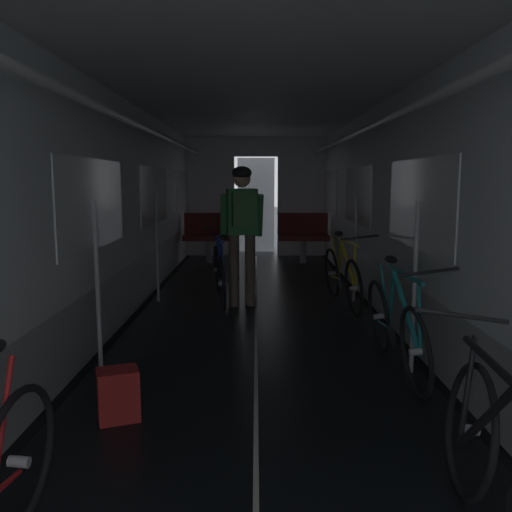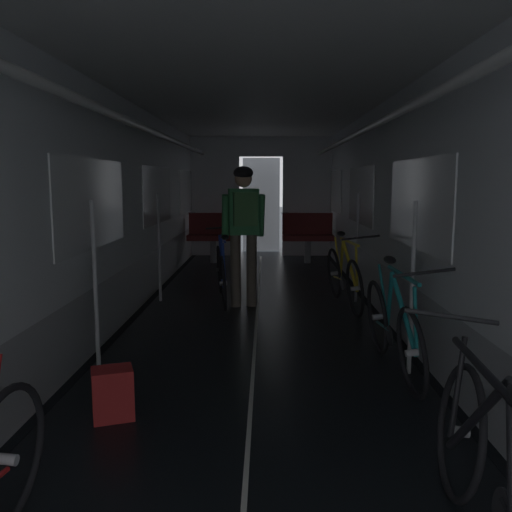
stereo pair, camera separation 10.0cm
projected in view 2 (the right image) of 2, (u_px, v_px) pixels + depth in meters
The scene contains 9 objects.
train_car_shell at pixel (256, 167), 5.63m from camera, with size 3.14×12.34×2.57m.
bench_seat_far_left at pixel (213, 233), 10.24m from camera, with size 0.98×0.51×0.95m.
bench_seat_far_right at pixel (307, 233), 10.20m from camera, with size 0.98×0.51×0.95m.
bicycle_black at pixel (495, 480), 2.11m from camera, with size 0.44×1.69×0.95m.
bicycle_yellow at pixel (344, 276), 6.62m from camera, with size 0.46×1.69×0.95m.
bicycle_teal at pixel (393, 327), 4.34m from camera, with size 0.44×1.69×0.95m.
person_cyclist_aisle at pixel (244, 221), 6.53m from camera, with size 0.55×0.43×1.73m.
bicycle_blue_in_aisle at pixel (222, 272), 6.90m from camera, with size 0.44×1.69×0.94m.
backpack_on_floor at pixel (113, 394), 3.51m from camera, with size 0.26×0.20×0.34m, color maroon.
Camera 2 is at (0.10, -2.11, 1.55)m, focal length 37.56 mm.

